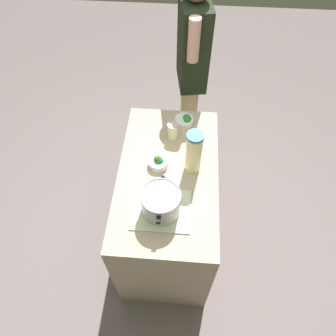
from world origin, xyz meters
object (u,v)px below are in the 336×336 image
(person_cook, at_px, (191,75))
(broccoli_bowl_front, at_px, (158,162))
(cooking_pot, at_px, (161,202))
(broccoli_bowl_center, at_px, (185,120))
(lemonade_pitcher, at_px, (194,152))
(mason_jar, at_px, (173,131))

(person_cook, bearing_deg, broccoli_bowl_front, 168.28)
(cooking_pot, distance_m, broccoli_bowl_center, 0.72)
(lemonade_pitcher, height_order, mason_jar, lemonade_pitcher)
(cooking_pot, relative_size, broccoli_bowl_center, 2.26)
(mason_jar, xyz_separation_m, broccoli_bowl_center, (0.13, -0.08, -0.03))
(lemonade_pitcher, xyz_separation_m, broccoli_bowl_center, (0.39, 0.07, -0.13))
(cooking_pot, xyz_separation_m, mason_jar, (0.58, -0.03, -0.03))
(mason_jar, height_order, broccoli_bowl_front, mason_jar)
(broccoli_bowl_front, relative_size, person_cook, 0.07)
(lemonade_pitcher, xyz_separation_m, mason_jar, (0.26, 0.14, -0.10))
(cooking_pot, bearing_deg, lemonade_pitcher, -28.08)
(lemonade_pitcher, relative_size, mason_jar, 2.60)
(broccoli_bowl_front, xyz_separation_m, broccoli_bowl_center, (0.38, -0.15, 0.00))
(cooking_pot, bearing_deg, person_cook, -6.31)
(broccoli_bowl_center, distance_m, person_cook, 0.48)
(mason_jar, height_order, person_cook, person_cook)
(mason_jar, bearing_deg, cooking_pot, 177.15)
(cooking_pot, distance_m, mason_jar, 0.58)
(cooking_pot, bearing_deg, broccoli_bowl_center, -8.54)
(cooking_pot, xyz_separation_m, lemonade_pitcher, (0.32, -0.17, 0.07))
(cooking_pot, xyz_separation_m, broccoli_bowl_front, (0.33, 0.05, -0.06))
(cooking_pot, height_order, broccoli_bowl_front, cooking_pot)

